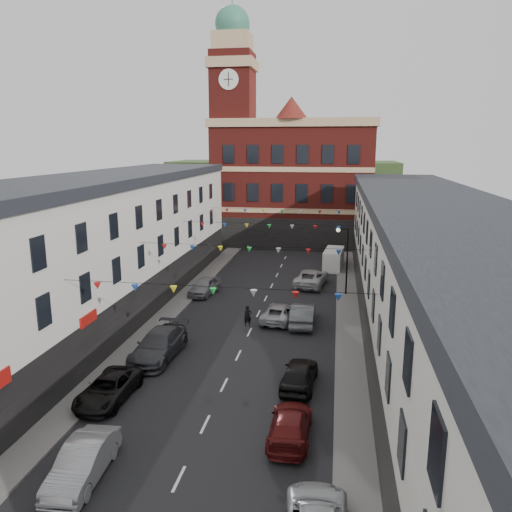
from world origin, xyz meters
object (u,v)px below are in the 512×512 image
Objects in this scene: street_lamp at (345,252)px; car_right_f at (311,278)px; car_left_e at (205,286)px; white_van at (334,259)px; car_left_d at (159,345)px; car_right_d at (299,374)px; car_right_c at (290,425)px; car_left_b at (83,462)px; moving_car at (279,312)px; car_left_c at (108,389)px; pedestrian at (248,316)px; car_right_e at (303,314)px.

street_lamp reaches higher than car_right_f.
white_van is at bearing 53.54° from car_left_e.
car_left_d is 1.31× the size of car_right_d.
street_lamp reaches higher than car_right_c.
car_right_c is at bearing -96.31° from street_lamp.
car_left_b is 20.06m from moving_car.
car_left_c is at bearing -120.35° from street_lamp.
car_left_d reaches higher than car_right_c.
car_left_e is 0.97× the size of car_right_c.
car_left_d reaches higher than pedestrian.
white_van is at bearing 47.74° from pedestrian.
car_left_d is 3.60× the size of pedestrian.
car_left_b is 30.17m from car_right_f.
white_van is at bearing 95.60° from street_lamp.
car_left_b is at bearing -111.14° from street_lamp.
white_van is (9.32, 36.26, 0.31)m from car_left_b.
car_left_c is 18.96m from car_left_e.
car_left_c is 0.97× the size of car_right_e.
car_right_d is (9.58, 3.07, 0.09)m from car_left_c.
pedestrian is (-4.38, 13.55, 0.14)m from car_right_c.
street_lamp is 1.06× the size of car_left_d.
car_right_c is (8.86, -7.36, -0.17)m from car_left_d.
car_right_c is 4.93m from car_right_d.
car_right_c is (7.79, 4.12, -0.08)m from car_left_b.
car_left_e reaches higher than car_left_c.
street_lamp reaches higher than car_left_e.
car_left_c is at bearing -82.01° from car_left_e.
pedestrian is (5.19, 11.68, 0.14)m from car_left_c.
car_left_d is 1.02× the size of car_right_f.
car_right_e is (8.39, 7.34, -0.04)m from car_left_d.
car_right_e is at bearing -110.84° from street_lamp.
car_right_c is 32.18m from white_van.
car_right_e reaches higher than car_right_c.
car_left_e is 10.97m from car_right_e.
car_left_b is at bearing -77.92° from car_left_e.
street_lamp reaches higher than pedestrian.
car_right_e is at bearing 56.15° from car_left_c.
moving_car is (6.59, 7.81, -0.18)m from car_left_d.
car_left_d is at bearing -78.99° from car_left_e.
pedestrian is at bearing 56.76° from car_left_d.
white_van is at bearing -98.24° from car_right_f.
car_left_b is 0.92× the size of car_right_e.
car_left_d is at bearing 72.28° from car_right_f.
car_left_c is at bearing -10.71° from car_right_c.
car_left_e is at bearing -65.02° from car_right_c.
car_right_d is at bearing 109.12° from moving_car.
moving_car is (-1.82, -9.99, -0.13)m from car_right_f.
pedestrian is (-6.86, -8.90, -3.12)m from street_lamp.
car_right_c is at bearing 24.47° from car_left_b.
white_van is (3.80, 16.97, 0.39)m from moving_car.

